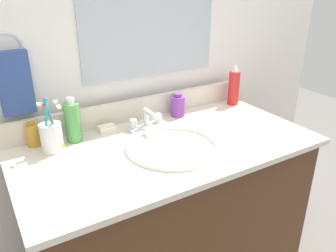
# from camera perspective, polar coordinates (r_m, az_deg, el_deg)

# --- Properties ---
(vanity_cabinet) EXTENTS (1.03, 0.51, 0.72)m
(vanity_cabinet) POSITION_cam_1_polar(r_m,az_deg,el_deg) (1.44, 0.03, -16.58)
(vanity_cabinet) COLOR #4C2D19
(vanity_cabinet) RESTS_ON ground_plane
(countertop) EXTENTS (1.08, 0.56, 0.02)m
(countertop) POSITION_cam_1_polar(r_m,az_deg,el_deg) (1.23, 0.03, -3.43)
(countertop) COLOR beige
(countertop) RESTS_ON vanity_cabinet
(backsplash) EXTENTS (1.08, 0.02, 0.09)m
(backsplash) POSITION_cam_1_polar(r_m,az_deg,el_deg) (1.42, -5.50, 2.80)
(backsplash) COLOR beige
(backsplash) RESTS_ON countertop
(back_wall) EXTENTS (2.18, 0.04, 1.30)m
(back_wall) POSITION_cam_1_polar(r_m,az_deg,el_deg) (1.53, -6.32, -1.10)
(back_wall) COLOR white
(back_wall) RESTS_ON ground_plane
(mirror_panel) EXTENTS (0.60, 0.01, 0.56)m
(mirror_panel) POSITION_cam_1_polar(r_m,az_deg,el_deg) (1.41, -3.06, 19.63)
(mirror_panel) COLOR #B2BCC6
(towel_ring) EXTENTS (0.10, 0.01, 0.10)m
(towel_ring) POSITION_cam_1_polar(r_m,az_deg,el_deg) (1.27, -25.43, 11.92)
(towel_ring) COLOR silver
(hand_towel) EXTENTS (0.11, 0.04, 0.22)m
(hand_towel) POSITION_cam_1_polar(r_m,az_deg,el_deg) (1.28, -24.38, 6.56)
(hand_towel) COLOR #334C8C
(sink_basin) EXTENTS (0.34, 0.34, 0.11)m
(sink_basin) POSITION_cam_1_polar(r_m,az_deg,el_deg) (1.21, 0.75, -4.89)
(sink_basin) COLOR white
(sink_basin) RESTS_ON countertop
(faucet) EXTENTS (0.16, 0.10, 0.08)m
(faucet) POSITION_cam_1_polar(r_m,az_deg,el_deg) (1.34, -3.61, 0.72)
(faucet) COLOR silver
(faucet) RESTS_ON countertop
(bottle_spray_red) EXTENTS (0.05, 0.05, 0.19)m
(bottle_spray_red) POSITION_cam_1_polar(r_m,az_deg,el_deg) (1.61, 11.03, 6.57)
(bottle_spray_red) COLOR red
(bottle_spray_red) RESTS_ON countertop
(bottle_oil_amber) EXTENTS (0.05, 0.05, 0.09)m
(bottle_oil_amber) POSITION_cam_1_polar(r_m,az_deg,el_deg) (1.29, -21.74, -1.36)
(bottle_oil_amber) COLOR gold
(bottle_oil_amber) RESTS_ON countertop
(bottle_cream_purple) EXTENTS (0.06, 0.06, 0.10)m
(bottle_cream_purple) POSITION_cam_1_polar(r_m,az_deg,el_deg) (1.45, 1.67, 3.42)
(bottle_cream_purple) COLOR #7A3899
(bottle_cream_purple) RESTS_ON countertop
(bottle_toner_green) EXTENTS (0.06, 0.06, 0.17)m
(bottle_toner_green) POSITION_cam_1_polar(r_m,az_deg,el_deg) (1.26, -15.74, 0.72)
(bottle_toner_green) COLOR #4C9E4C
(bottle_toner_green) RESTS_ON countertop
(cup_white_ceramic) EXTENTS (0.08, 0.07, 0.19)m
(cup_white_ceramic) POSITION_cam_1_polar(r_m,az_deg,el_deg) (1.22, -19.01, -1.64)
(cup_white_ceramic) COLOR white
(cup_white_ceramic) RESTS_ON countertop
(soap_bar) EXTENTS (0.06, 0.04, 0.02)m
(soap_bar) POSITION_cam_1_polar(r_m,az_deg,el_deg) (1.34, -10.27, -0.43)
(soap_bar) COLOR white
(soap_bar) RESTS_ON countertop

